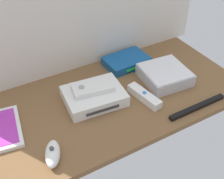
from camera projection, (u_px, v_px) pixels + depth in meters
ground_plane at (112, 100)px, 108.26cm from camera, size 100.00×48.00×2.00cm
game_console at (94, 96)px, 105.05cm from camera, size 22.44×18.01×4.40cm
mini_computer at (165, 75)px, 114.33cm from camera, size 18.53×18.53×5.30cm
network_router at (126, 61)px, 123.47cm from camera, size 18.45×12.90×3.40cm
remote_wand at (144, 96)px, 106.05cm from camera, size 5.87×15.18×3.40cm
remote_nunchuk at (53, 154)px, 85.22cm from camera, size 7.95×10.92×5.10cm
remote_classic_pad at (92, 87)px, 103.80cm from camera, size 15.54×10.31×2.40cm
sensor_bar at (197, 107)px, 102.80cm from camera, size 24.00×1.82×1.40cm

